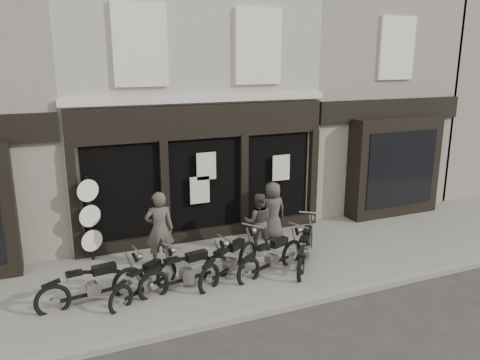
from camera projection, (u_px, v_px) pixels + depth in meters
name	position (u px, v px, depth m)	size (l,w,h in m)	color
ground_plane	(248.00, 286.00, 10.76)	(90.00, 90.00, 0.00)	#2D2B28
pavement	(233.00, 268.00, 11.55)	(30.00, 4.20, 0.12)	slate
kerb	(272.00, 309.00, 9.63)	(30.00, 0.25, 0.13)	gray
central_building	(173.00, 91.00, 15.05)	(7.30, 6.22, 8.34)	#ACA694
neighbour_right	(340.00, 88.00, 17.42)	(5.60, 6.73, 8.34)	gray
motorcycle_0	(93.00, 288.00, 9.74)	(2.28, 0.63, 1.09)	black
motorcycle_1	(146.00, 283.00, 10.05)	(1.78, 1.34, 0.97)	black
motorcycle_2	(187.00, 274.00, 10.38)	(2.26, 0.77, 1.09)	black
motorcycle_3	(230.00, 263.00, 10.92)	(2.02, 1.50, 1.10)	black
motorcycle_4	(272.00, 259.00, 11.17)	(2.13, 1.08, 1.07)	black
motorcycle_5	(306.00, 250.00, 11.63)	(1.69, 2.01, 1.13)	black
man_left	(160.00, 229.00, 11.32)	(0.69, 0.45, 1.89)	#47443A
man_centre	(258.00, 221.00, 12.39)	(0.75, 0.59, 1.55)	#443C36
man_right	(273.00, 210.00, 13.17)	(0.80, 0.52, 1.63)	#423E37
advert_sign_post	(90.00, 223.00, 11.63)	(0.54, 0.36, 2.31)	black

